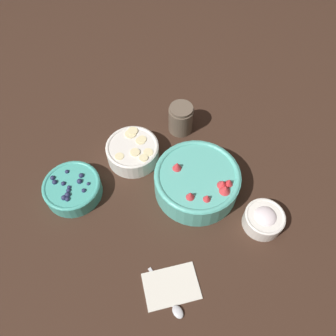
{
  "coord_description": "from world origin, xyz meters",
  "views": [
    {
      "loc": [
        0.18,
        0.33,
        0.81
      ],
      "look_at": [
        -0.12,
        -0.07,
        0.04
      ],
      "focal_mm": 35.0,
      "sensor_mm": 36.0,
      "label": 1
    }
  ],
  "objects_px": {
    "bowl_blueberries": "(72,188)",
    "bowl_bananas": "(133,151)",
    "bowl_cream": "(264,219)",
    "jar_chocolate": "(181,119)",
    "bowl_strawberries": "(197,181)"
  },
  "relations": [
    {
      "from": "bowl_strawberries",
      "to": "jar_chocolate",
      "type": "xyz_separation_m",
      "value": [
        -0.1,
        -0.2,
        -0.0
      ]
    },
    {
      "from": "bowl_strawberries",
      "to": "bowl_cream",
      "type": "distance_m",
      "value": 0.2
    },
    {
      "from": "bowl_blueberries",
      "to": "bowl_cream",
      "type": "distance_m",
      "value": 0.52
    },
    {
      "from": "bowl_blueberries",
      "to": "bowl_cream",
      "type": "relative_size",
      "value": 1.51
    },
    {
      "from": "bowl_strawberries",
      "to": "bowl_cream",
      "type": "relative_size",
      "value": 2.24
    },
    {
      "from": "bowl_blueberries",
      "to": "bowl_bananas",
      "type": "relative_size",
      "value": 1.02
    },
    {
      "from": "bowl_bananas",
      "to": "bowl_cream",
      "type": "distance_m",
      "value": 0.41
    },
    {
      "from": "bowl_bananas",
      "to": "bowl_blueberries",
      "type": "bearing_deg",
      "value": 0.3
    },
    {
      "from": "jar_chocolate",
      "to": "bowl_blueberries",
      "type": "bearing_deg",
      "value": 0.59
    },
    {
      "from": "bowl_blueberries",
      "to": "bowl_strawberries",
      "type": "bearing_deg",
      "value": 144.74
    },
    {
      "from": "bowl_strawberries",
      "to": "jar_chocolate",
      "type": "distance_m",
      "value": 0.23
    },
    {
      "from": "bowl_cream",
      "to": "jar_chocolate",
      "type": "relative_size",
      "value": 1.09
    },
    {
      "from": "bowl_strawberries",
      "to": "jar_chocolate",
      "type": "bearing_deg",
      "value": -117.44
    },
    {
      "from": "bowl_blueberries",
      "to": "bowl_bananas",
      "type": "distance_m",
      "value": 0.2
    },
    {
      "from": "bowl_strawberries",
      "to": "jar_chocolate",
      "type": "relative_size",
      "value": 2.45
    }
  ]
}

